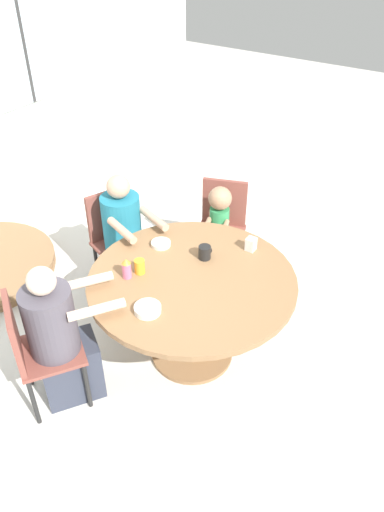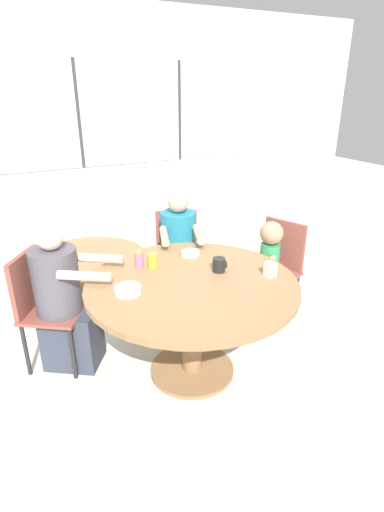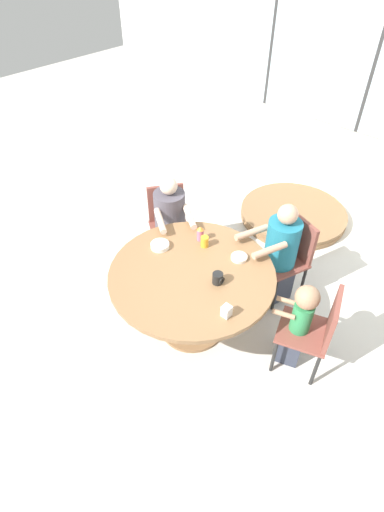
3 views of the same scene
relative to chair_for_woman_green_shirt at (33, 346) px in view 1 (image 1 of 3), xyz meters
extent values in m
plane|color=beige|center=(0.89, -0.60, -0.51)|extent=(16.00, 16.00, 0.00)
cube|color=#333333|center=(2.19, 2.28, 1.08)|extent=(0.04, 0.01, 1.21)
cylinder|color=olive|center=(0.89, -0.60, 0.19)|extent=(1.40, 1.40, 0.04)
cylinder|color=olive|center=(0.89, -0.60, -0.17)|extent=(0.14, 0.14, 0.69)
cylinder|color=olive|center=(0.89, -0.60, -0.50)|extent=(0.60, 0.60, 0.03)
cube|color=brown|center=(0.08, -0.05, -0.08)|extent=(0.55, 0.55, 0.03)
cube|color=brown|center=(-0.07, 0.05, 0.14)|extent=(0.24, 0.34, 0.42)
cylinder|color=black|center=(0.31, 0.00, -0.30)|extent=(0.03, 0.03, 0.42)
cylinder|color=black|center=(0.12, -0.29, -0.30)|extent=(0.03, 0.03, 0.42)
cylinder|color=black|center=(0.03, 0.18, -0.30)|extent=(0.03, 0.03, 0.42)
cylinder|color=black|center=(-0.16, -0.10, -0.30)|extent=(0.03, 0.03, 0.42)
cube|color=brown|center=(1.22, 0.32, -0.08)|extent=(0.51, 0.51, 0.03)
cube|color=brown|center=(1.29, 0.49, 0.14)|extent=(0.37, 0.16, 0.42)
cylinder|color=black|center=(1.33, 0.11, -0.30)|extent=(0.03, 0.03, 0.42)
cylinder|color=black|center=(1.01, 0.22, -0.30)|extent=(0.03, 0.03, 0.42)
cylinder|color=black|center=(1.44, 0.42, -0.30)|extent=(0.03, 0.03, 0.42)
cylinder|color=black|center=(1.12, 0.54, -0.30)|extent=(0.03, 0.03, 0.42)
cube|color=brown|center=(1.81, -0.27, -0.08)|extent=(0.51, 0.51, 0.03)
cube|color=brown|center=(1.98, -0.20, 0.14)|extent=(0.16, 0.37, 0.42)
cylinder|color=black|center=(1.71, -0.48, -0.30)|extent=(0.03, 0.03, 0.42)
cylinder|color=black|center=(1.59, -0.16, -0.30)|extent=(0.03, 0.03, 0.42)
cylinder|color=black|center=(2.03, -0.37, -0.30)|extent=(0.03, 0.03, 0.42)
cylinder|color=black|center=(1.91, -0.05, -0.30)|extent=(0.03, 0.03, 0.42)
cube|color=#333847|center=(0.16, -0.11, -0.29)|extent=(0.47, 0.45, 0.44)
cylinder|color=#4C4751|center=(0.11, -0.07, 0.16)|extent=(0.32, 0.32, 0.46)
sphere|color=beige|center=(0.11, -0.07, 0.48)|extent=(0.17, 0.17, 0.17)
cylinder|color=beige|center=(0.41, -0.10, 0.28)|extent=(0.32, 0.24, 0.06)
cylinder|color=beige|center=(0.25, -0.34, 0.28)|extent=(0.32, 0.24, 0.06)
cube|color=#333847|center=(1.19, 0.23, -0.29)|extent=(0.38, 0.44, 0.44)
cylinder|color=#1E7089|center=(1.21, 0.29, 0.16)|extent=(0.31, 0.31, 0.47)
sphere|color=tan|center=(1.21, 0.29, 0.49)|extent=(0.18, 0.18, 0.18)
cylinder|color=tan|center=(1.25, -0.01, 0.29)|extent=(0.17, 0.34, 0.06)
cylinder|color=tan|center=(0.99, 0.09, 0.29)|extent=(0.17, 0.34, 0.06)
cube|color=#333847|center=(1.74, -0.29, -0.29)|extent=(0.23, 0.20, 0.44)
cylinder|color=#2D844C|center=(1.77, -0.28, 0.07)|extent=(0.16, 0.16, 0.28)
sphere|color=#A37A5B|center=(1.77, -0.28, 0.30)|extent=(0.19, 0.19, 0.19)
cylinder|color=#A37A5B|center=(1.67, -0.39, 0.12)|extent=(0.18, 0.10, 0.04)
cylinder|color=#A37A5B|center=(1.62, -0.26, 0.12)|extent=(0.18, 0.10, 0.04)
cylinder|color=black|center=(1.12, -0.55, 0.26)|extent=(0.09, 0.09, 0.10)
torus|color=black|center=(1.17, -0.55, 0.26)|extent=(0.01, 0.07, 0.07)
cylinder|color=#CC668C|center=(0.66, -0.23, 0.27)|extent=(0.06, 0.06, 0.11)
cone|color=orange|center=(0.66, -0.23, 0.34)|extent=(0.06, 0.06, 0.03)
cylinder|color=gold|center=(0.75, -0.27, 0.26)|extent=(0.07, 0.07, 0.10)
cube|color=silver|center=(1.39, -0.77, 0.26)|extent=(0.07, 0.07, 0.10)
cylinder|color=silver|center=(1.08, -0.20, 0.23)|extent=(0.14, 0.14, 0.03)
cylinder|color=white|center=(0.47, -0.55, 0.23)|extent=(0.17, 0.17, 0.04)
camera|label=1|loc=(-1.26, -2.03, 2.28)|focal=35.00mm
camera|label=2|loc=(-0.18, -2.67, 1.40)|focal=28.00mm
camera|label=3|loc=(2.49, -2.35, 2.53)|focal=28.00mm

